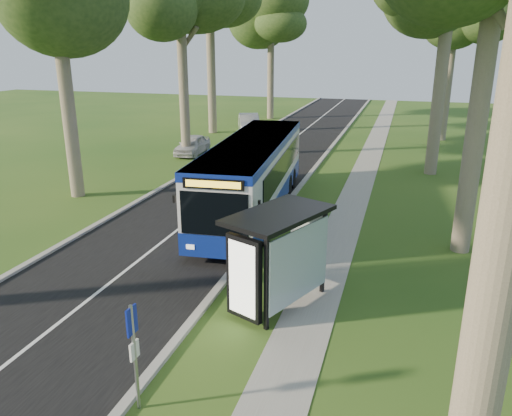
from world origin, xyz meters
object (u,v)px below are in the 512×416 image
Objects in this scene: litter_bin at (309,222)px; car_silver at (249,123)px; bus_shelter at (280,246)px; car_white at (192,145)px; bus_stop_sign at (134,345)px; bus at (253,176)px.

litter_bin is 0.18× the size of car_silver.
car_white is at bearing 143.02° from bus_shelter.
bus_stop_sign is 11.46m from litter_bin.
bus_stop_sign is at bearing -97.14° from litter_bin.
car_white is (-10.72, 12.77, 0.22)m from litter_bin.
bus is 22.11m from car_silver.
bus_shelter is at bearing -86.51° from litter_bin.
car_silver is (0.98, 10.04, 0.12)m from car_white.
car_silver is at bearing 106.86° from bus_stop_sign.
litter_bin is at bearing 116.55° from bus_shelter.
bus is 3.40× the size of bus_shelter.
car_silver is (-6.82, 21.02, -0.92)m from bus.
bus is 14.33× the size of litter_bin.
bus_shelter is (3.32, -8.32, 0.28)m from bus.
bus_stop_sign is at bearing -87.68° from bus_shelter.
bus_shelter is 0.77× the size of car_silver.
bus_stop_sign is 0.51× the size of car_silver.
car_silver is at bearing 102.98° from bus.
bus_stop_sign is 25.84m from car_white.
bus_stop_sign is at bearing -88.49° from bus.
bus_stop_sign reaches higher than car_silver.
bus is at bearing 134.79° from bus_shelter.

